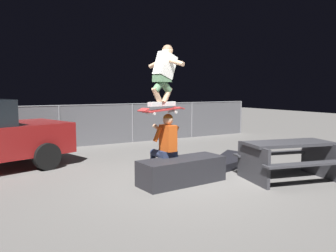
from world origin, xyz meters
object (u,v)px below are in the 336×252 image
picnic_table_back (288,154)px  ledge_box_main (182,171)px  skateboard (162,110)px  skater_airborne (164,72)px  kicker_ramp (227,163)px  person_sitting_on_ledge (165,143)px

picnic_table_back → ledge_box_main: bearing=157.5°
skateboard → skater_airborne: size_ratio=0.93×
skater_airborne → kicker_ramp: 2.89m
ledge_box_main → person_sitting_on_ledge: 0.63m
ledge_box_main → skater_airborne: (-0.29, 0.15, 1.84)m
kicker_ramp → person_sitting_on_ledge: bearing=-169.2°
kicker_ramp → picnic_table_back: 1.61m
skater_airborne → picnic_table_back: 2.91m
ledge_box_main → skater_airborne: size_ratio=1.50×
skater_airborne → picnic_table_back: bearing=-23.2°
ledge_box_main → picnic_table_back: 2.13m
person_sitting_on_ledge → kicker_ramp: (1.86, 0.36, -0.67)m
skateboard → picnic_table_back: 2.65m
person_sitting_on_ledge → picnic_table_back: (2.12, -1.17, -0.23)m
kicker_ramp → skateboard: bearing=-164.3°
skater_airborne → kicker_ramp: skater_airborne is taller
skateboard → picnic_table_back: size_ratio=0.53×
skateboard → skater_airborne: (0.05, 0.01, 0.69)m
ledge_box_main → kicker_ramp: bearing=22.8°
person_sitting_on_ledge → ledge_box_main: bearing=-65.6°
person_sitting_on_ledge → skateboard: skateboard is taller
ledge_box_main → person_sitting_on_ledge: (-0.16, 0.36, 0.49)m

